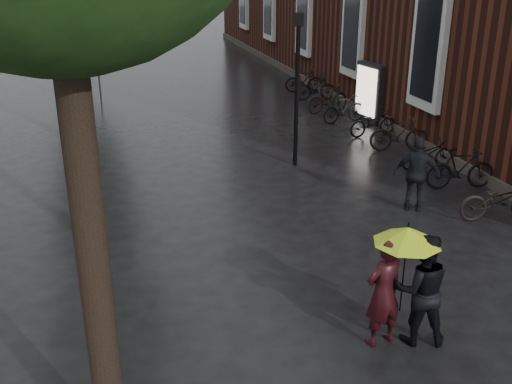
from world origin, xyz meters
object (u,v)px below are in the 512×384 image
object	(u,v)px
person_black	(421,289)
lamp_post	(297,76)
person_burgundy	(383,293)
parked_bicycles	(375,123)
ad_lightbox	(370,93)
pedestrian_walking	(417,174)

from	to	relation	value
person_black	lamp_post	size ratio (longest dim) A/B	0.43
person_burgundy	person_black	xyz separation A→B (m)	(0.56, -0.09, 0.02)
parked_bicycles	ad_lightbox	world-z (taller)	ad_lightbox
ad_lightbox	parked_bicycles	bearing A→B (deg)	-119.36
lamp_post	ad_lightbox	bearing A→B (deg)	42.33
person_black	ad_lightbox	xyz separation A→B (m)	(4.81, 11.55, 0.12)
lamp_post	person_black	bearing A→B (deg)	-96.47
ad_lightbox	pedestrian_walking	bearing A→B (deg)	-117.24
pedestrian_walking	ad_lightbox	xyz separation A→B (m)	(2.36, 7.20, 0.14)
person_burgundy	pedestrian_walking	distance (m)	5.22
person_burgundy	ad_lightbox	xyz separation A→B (m)	(5.37, 11.46, 0.14)
parked_bicycles	lamp_post	distance (m)	4.11
person_black	pedestrian_walking	world-z (taller)	person_black
person_black	parked_bicycles	xyz separation A→B (m)	(4.11, 9.66, -0.39)
parked_bicycles	ad_lightbox	size ratio (longest dim) A/B	7.04
parked_bicycles	pedestrian_walking	bearing A→B (deg)	-107.39
parked_bicycles	lamp_post	size ratio (longest dim) A/B	3.48
person_black	lamp_post	bearing A→B (deg)	-78.10
pedestrian_walking	lamp_post	size ratio (longest dim) A/B	0.43
pedestrian_walking	ad_lightbox	distance (m)	7.58
ad_lightbox	lamp_post	distance (m)	5.48
person_black	parked_bicycles	world-z (taller)	person_black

